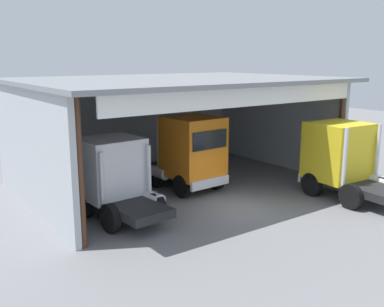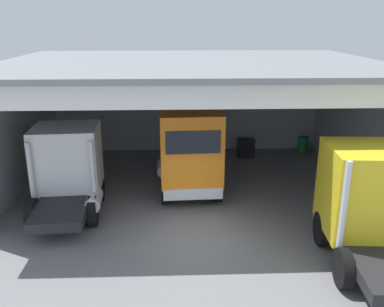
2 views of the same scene
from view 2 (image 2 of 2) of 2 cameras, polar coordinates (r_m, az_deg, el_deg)
ground_plane at (r=14.71m, az=0.55°, el=-11.46°), size 80.00×80.00×0.00m
workshop_shed at (r=19.13m, az=-0.28°, el=8.07°), size 15.60×11.37×5.62m
truck_white_yard_outside at (r=16.71m, az=-16.77°, el=-1.93°), size 2.81×4.70×3.34m
truck_orange_center_right_bay at (r=17.24m, az=-0.35°, el=0.35°), size 2.78×4.75×3.78m
truck_yellow_left_bay at (r=13.86m, az=23.36°, el=-6.22°), size 2.83×4.99×3.60m
oil_drum at (r=24.12m, az=15.01°, el=1.10°), size 0.58×0.58×0.94m
tool_cart at (r=22.96m, az=7.44°, el=0.80°), size 0.90×0.60×1.00m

